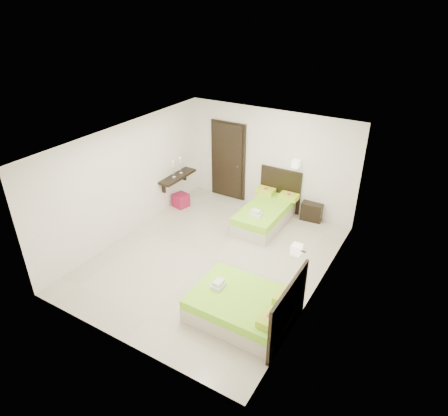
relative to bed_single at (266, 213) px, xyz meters
The scene contains 7 objects.
floor 1.97m from the bed_single, 100.14° to the right, with size 5.50×5.50×0.00m, color beige.
bed_single is the anchor object (origin of this frame).
bed_double 3.36m from the bed_single, 70.58° to the right, with size 1.74×1.48×1.43m.
nightstand 1.21m from the bed_single, 41.41° to the left, with size 0.51×0.46×0.46m, color black.
ottoman 2.35m from the bed_single, behind, with size 0.35×0.35×0.35m, color maroon.
door 1.89m from the bed_single, 153.33° to the left, with size 1.02×0.15×2.14m.
console_shelf 2.51m from the bed_single, behind, with size 0.35×1.20×0.78m.
Camera 1 is at (3.81, -5.93, 5.04)m, focal length 32.00 mm.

